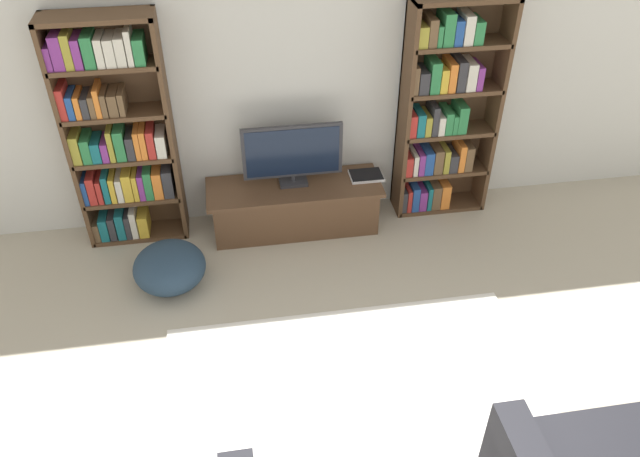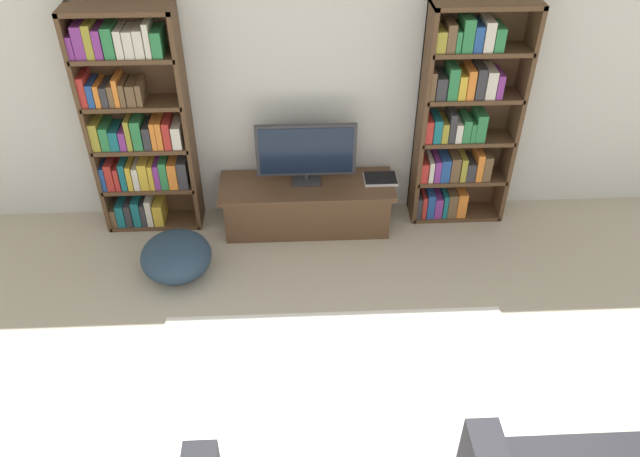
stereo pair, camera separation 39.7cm
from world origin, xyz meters
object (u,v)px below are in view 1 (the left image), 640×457
television (293,154)px  beanbag_ottoman (170,267)px  bookshelf_left (118,137)px  bookshelf_right (443,113)px  tv_stand (295,206)px  laptop (366,176)px

television → beanbag_ottoman: size_ratio=1.49×
bookshelf_left → beanbag_ottoman: (0.31, -0.75, -0.77)m
bookshelf_right → tv_stand: bookshelf_right is taller
bookshelf_left → beanbag_ottoman: bearing=-67.2°
bookshelf_right → laptop: size_ratio=6.75×
tv_stand → television: 0.51m
television → laptop: television is taller
bookshelf_left → tv_stand: (1.38, -0.13, -0.73)m
bookshelf_left → television: 1.40m
tv_stand → beanbag_ottoman: size_ratio=2.66×
bookshelf_left → tv_stand: bearing=-5.6°
television → beanbag_ottoman: 1.36m
bookshelf_left → laptop: size_ratio=6.75×
television → laptop: 0.70m
television → tv_stand: bearing=-90.0°
bookshelf_right → tv_stand: size_ratio=1.29×
beanbag_ottoman → bookshelf_right: bearing=17.5°
bookshelf_left → television: size_ratio=2.30×
bookshelf_right → tv_stand: 1.51m
television → bookshelf_right: bearing=4.3°
tv_stand → laptop: size_ratio=5.23×
tv_stand → laptop: laptop is taller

